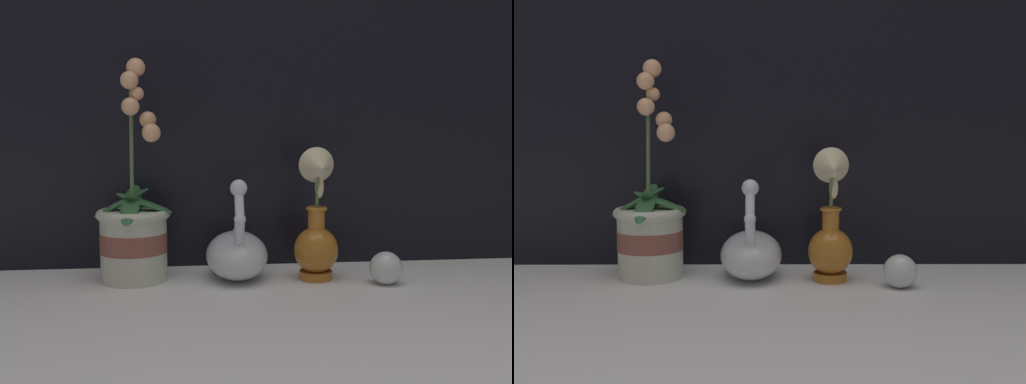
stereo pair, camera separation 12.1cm
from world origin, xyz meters
The scene contains 5 objects.
ground_plane centered at (0.00, 0.00, 0.00)m, with size 2.80×2.80×0.00m, color white.
orchid_potted_plant centered at (-0.25, 0.15, 0.10)m, with size 0.17×0.18×0.45m.
swan_figurine centered at (-0.05, 0.14, 0.05)m, with size 0.13×0.21×0.21m.
blue_vase centered at (0.12, 0.11, 0.11)m, with size 0.09×0.10×0.27m.
glass_sphere centered at (0.25, 0.06, 0.03)m, with size 0.07×0.07×0.07m.
Camera 2 is at (-0.01, -1.07, 0.31)m, focal length 42.00 mm.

